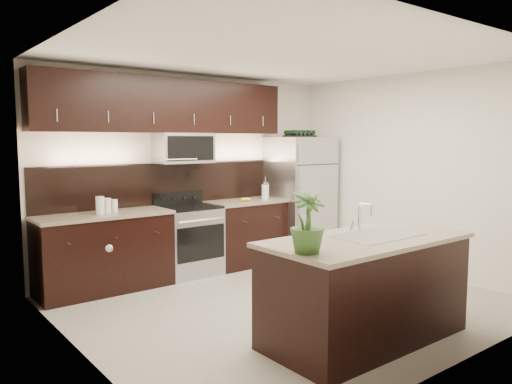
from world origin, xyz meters
TOP-DOWN VIEW (x-y plane):
  - ground at (0.00, 0.00)m, footprint 4.50×4.50m
  - room_walls at (-0.11, -0.04)m, footprint 4.52×4.02m
  - counter_run at (-0.46, 1.69)m, footprint 3.51×0.65m
  - upper_fixtures at (-0.43, 1.84)m, footprint 3.49×0.40m
  - island at (-0.11, -1.20)m, footprint 1.96×0.96m
  - sink_faucet at (0.04, -1.19)m, footprint 0.84×0.50m
  - refrigerator at (1.70, 1.63)m, footprint 0.89×0.81m
  - wine_rack at (1.70, 1.63)m, footprint 0.46×0.28m
  - plant at (-0.96, -1.31)m, footprint 0.30×0.30m
  - canisters at (-1.39, 1.67)m, footprint 0.30×0.18m
  - french_press at (1.03, 1.64)m, footprint 0.11×0.11m
  - bananas at (0.59, 1.61)m, footprint 0.17×0.14m

SIDE VIEW (x-z plane):
  - ground at x=0.00m, z-range 0.00..0.00m
  - counter_run at x=-0.46m, z-range 0.00..0.94m
  - island at x=-0.11m, z-range 0.00..0.94m
  - refrigerator at x=1.70m, z-range 0.00..1.85m
  - sink_faucet at x=0.04m, z-range 0.81..1.10m
  - bananas at x=0.59m, z-range 0.94..0.99m
  - canisters at x=-1.39m, z-range 0.93..1.14m
  - french_press at x=1.03m, z-range 0.90..1.22m
  - plant at x=-0.96m, z-range 0.94..1.42m
  - room_walls at x=-0.11m, z-range 0.34..3.05m
  - wine_rack at x=1.70m, z-range 1.85..1.95m
  - upper_fixtures at x=-0.43m, z-range 1.31..2.97m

